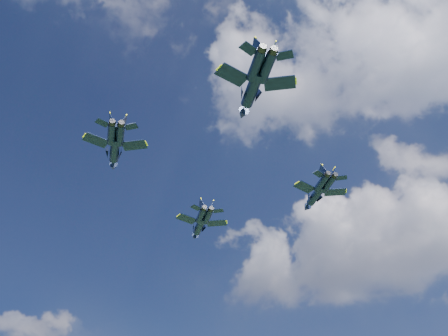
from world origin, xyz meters
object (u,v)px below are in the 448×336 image
at_px(jet_left, 115,151).
at_px(jet_slot, 251,91).
at_px(jet_lead, 199,226).
at_px(jet_right, 315,196).

bearing_deg(jet_left, jet_slot, -45.29).
bearing_deg(jet_lead, jet_left, -139.76).
distance_m(jet_lead, jet_left, 26.03).
bearing_deg(jet_right, jet_left, -179.36).
height_order(jet_right, jet_slot, jet_slot).
xyz_separation_m(jet_left, jet_slot, (28.91, -2.80, -0.75)).
height_order(jet_left, jet_slot, jet_left).
relative_size(jet_left, jet_slot, 0.90).
distance_m(jet_lead, jet_slot, 38.52).
xyz_separation_m(jet_right, jet_slot, (0.83, -30.26, 1.60)).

